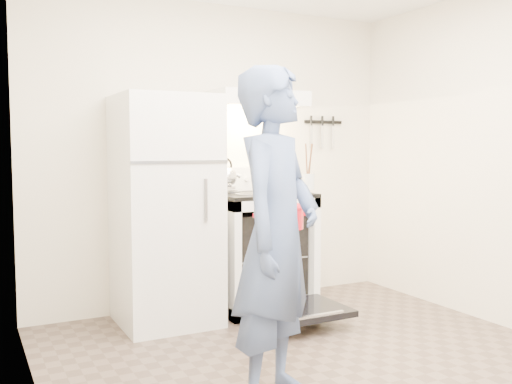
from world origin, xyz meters
The scene contains 15 objects.
floor centered at (0.00, 0.00, 0.00)m, with size 3.60×3.60×0.00m, color brown.
back_wall centered at (0.00, 1.80, 1.25)m, with size 3.20×0.02×2.50m, color beige.
refrigerator centered at (-0.58, 1.45, 0.85)m, with size 0.70×0.70×1.70m, color silver.
stove_body centered at (0.23, 1.48, 0.46)m, with size 0.76×0.65×0.92m, color silver.
cooktop centered at (0.23, 1.48, 0.94)m, with size 0.76×0.65×0.03m, color black.
backsplash centered at (0.23, 1.76, 1.05)m, with size 0.76×0.07×0.20m, color silver.
oven_door centered at (0.23, 0.88, 0.12)m, with size 0.70×0.54×0.04m, color black.
oven_rack centered at (0.23, 1.48, 0.44)m, with size 0.60×0.52×0.01m, color slate.
range_hood centered at (0.23, 1.55, 1.71)m, with size 0.76×0.50×0.12m, color silver.
knife_strip centered at (1.05, 1.79, 1.55)m, with size 0.40×0.02×0.03m, color black.
pizza_stone centered at (0.32, 1.48, 0.45)m, with size 0.30×0.30×0.02m, color #896B4C.
tea_kettle centered at (-0.04, 1.56, 1.09)m, with size 0.23×0.19×0.28m, color #BCBCC1, non-canonical shape.
utensil_jar centered at (0.53, 1.22, 1.05)m, with size 0.09×0.09×0.13m, color silver.
person centered at (-0.50, -0.10, 0.87)m, with size 0.63×0.41×1.73m, color #354670.
dutch_oven centered at (-0.25, 0.30, 0.90)m, with size 0.34×0.27×0.23m, color #BB0613, non-canonical shape.
Camera 1 is at (-1.91, -2.62, 1.32)m, focal length 40.00 mm.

